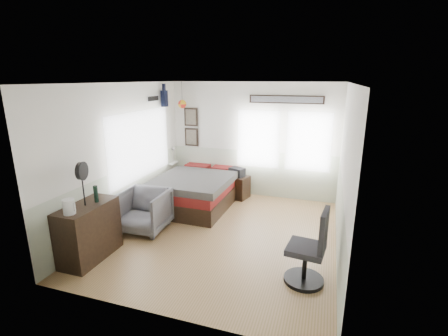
{
  "coord_description": "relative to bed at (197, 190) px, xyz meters",
  "views": [
    {
      "loc": [
        1.72,
        -5.16,
        2.78
      ],
      "look_at": [
        -0.1,
        0.4,
        1.15
      ],
      "focal_mm": 26.0,
      "sensor_mm": 36.0,
      "label": 1
    }
  ],
  "objects": [
    {
      "name": "task_chair",
      "position": [
        2.62,
        -2.25,
        0.11
      ],
      "size": [
        0.56,
        0.56,
        1.11
      ],
      "rotation": [
        0.0,
        0.0,
        -0.12
      ],
      "color": "black",
      "rests_on": "ground_plane"
    },
    {
      "name": "stand_fan",
      "position": [
        -0.72,
        -2.66,
        1.1
      ],
      "size": [
        0.13,
        0.28,
        0.69
      ],
      "rotation": [
        0.0,
        0.0,
        0.24
      ],
      "color": "black",
      "rests_on": "dresser"
    },
    {
      "name": "bed",
      "position": [
        0.0,
        0.0,
        0.0
      ],
      "size": [
        1.61,
        2.19,
        0.69
      ],
      "rotation": [
        0.0,
        0.0,
        -0.02
      ],
      "color": "black",
      "rests_on": "ground_plane"
    },
    {
      "name": "kettle",
      "position": [
        -0.71,
        -2.99,
        0.67
      ],
      "size": [
        0.19,
        0.17,
        0.22
      ],
      "rotation": [
        0.0,
        0.0,
        0.26
      ],
      "color": "silver",
      "rests_on": "dresser"
    },
    {
      "name": "dresser",
      "position": [
        -0.73,
        -2.64,
        0.11
      ],
      "size": [
        0.48,
        1.0,
        0.9
      ],
      "primitive_type": "cube",
      "color": "black",
      "rests_on": "ground_plane"
    },
    {
      "name": "armchair",
      "position": [
        -0.44,
        -1.52,
        0.05
      ],
      "size": [
        0.87,
        0.89,
        0.78
      ],
      "primitive_type": "imported",
      "rotation": [
        0.0,
        0.0,
        0.04
      ],
      "color": "#575561",
      "rests_on": "ground_plane"
    },
    {
      "name": "nightstand",
      "position": [
        0.73,
        0.7,
        -0.07
      ],
      "size": [
        0.61,
        0.54,
        0.53
      ],
      "primitive_type": "cube",
      "rotation": [
        0.0,
        0.0,
        -0.24
      ],
      "color": "black",
      "rests_on": "ground_plane"
    },
    {
      "name": "room_shell",
      "position": [
        0.93,
        -1.04,
        1.27
      ],
      "size": [
        4.02,
        4.52,
        2.71
      ],
      "color": "silver",
      "rests_on": "ground_plane"
    },
    {
      "name": "black_bag",
      "position": [
        0.73,
        0.7,
        0.29
      ],
      "size": [
        0.41,
        0.34,
        0.21
      ],
      "primitive_type": "cube",
      "rotation": [
        0.0,
        0.0,
        -0.39
      ],
      "color": "black",
      "rests_on": "nightstand"
    },
    {
      "name": "bottle",
      "position": [
        -0.66,
        -2.48,
        0.69
      ],
      "size": [
        0.07,
        0.07,
        0.27
      ],
      "primitive_type": "cylinder",
      "color": "black",
      "rests_on": "dresser"
    },
    {
      "name": "wall_decor",
      "position": [
        -0.1,
        0.73,
        1.76
      ],
      "size": [
        3.55,
        1.32,
        1.44
      ],
      "color": "black",
      "rests_on": "room_shell"
    },
    {
      "name": "ground_plane",
      "position": [
        1.01,
        -1.23,
        -0.34
      ],
      "size": [
        4.0,
        4.5,
        0.01
      ],
      "primitive_type": "cube",
      "color": "#9C7742"
    }
  ]
}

